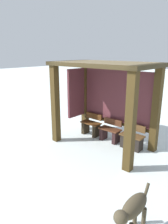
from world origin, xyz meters
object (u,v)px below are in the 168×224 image
object	(u,v)px
bench_left_inside	(91,126)
bench_right_inside	(132,139)
bench_center_inside	(110,132)
bus_shelter	(105,87)
dog	(133,209)

from	to	relation	value
bench_left_inside	bench_right_inside	world-z (taller)	bench_left_inside
bench_center_inside	bench_right_inside	world-z (taller)	bench_right_inside
bench_left_inside	bench_center_inside	world-z (taller)	bench_left_inside
bus_shelter	bench_center_inside	size ratio (longest dim) A/B	4.15
bench_center_inside	bench_right_inside	size ratio (longest dim) A/B	1.00
bus_shelter	dog	bearing A→B (deg)	-46.11
bench_left_inside	bench_center_inside	distance (m)	0.79
bench_right_inside	dog	xyz separation A→B (m)	(1.54, -2.75, 0.20)
bench_left_inside	dog	xyz separation A→B (m)	(3.11, -2.75, 0.19)
bench_center_inside	bench_right_inside	bearing A→B (deg)	-0.02
dog	bench_right_inside	bearing A→B (deg)	119.25
bench_center_inside	dog	size ratio (longest dim) A/B	0.73
bench_right_inside	bench_left_inside	bearing A→B (deg)	-180.00
bench_left_inside	dog	size ratio (longest dim) A/B	0.76
bus_shelter	bench_left_inside	xyz separation A→B (m)	(-0.69, 0.23, -1.46)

